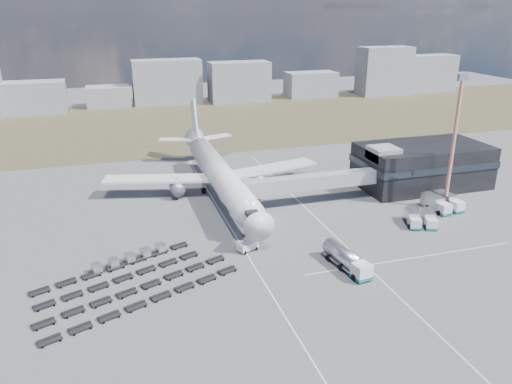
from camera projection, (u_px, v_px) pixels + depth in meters
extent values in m
plane|color=#565659|center=(261.00, 257.00, 86.24)|extent=(420.00, 420.00, 0.00)
cube|color=#49442B|center=(172.00, 123.00, 184.85)|extent=(420.00, 90.00, 0.01)
cube|color=silver|center=(242.00, 246.00, 90.18)|extent=(0.25, 110.00, 0.01)
cube|color=silver|center=(333.00, 234.00, 95.08)|extent=(0.25, 110.00, 0.01)
cube|color=silver|center=(413.00, 258.00, 85.87)|extent=(40.00, 0.25, 0.01)
cube|color=black|center=(422.00, 165.00, 119.08)|extent=(30.00, 16.00, 10.00)
cube|color=#262D38|center=(423.00, 161.00, 118.66)|extent=(30.40, 16.40, 1.60)
cube|color=#939399|center=(384.00, 154.00, 112.44)|extent=(6.00, 6.00, 3.00)
cube|color=#939399|center=(312.00, 182.00, 107.76)|extent=(29.80, 3.00, 3.00)
cube|color=#939399|center=(253.00, 189.00, 103.67)|extent=(4.00, 3.60, 3.40)
cylinder|color=slate|center=(260.00, 198.00, 105.42)|extent=(0.70, 0.70, 5.10)
cylinder|color=black|center=(260.00, 208.00, 106.15)|extent=(1.40, 0.90, 1.40)
cylinder|color=white|center=(220.00, 175.00, 111.28)|extent=(5.60, 48.00, 5.60)
cone|color=white|center=(255.00, 221.00, 87.53)|extent=(5.60, 5.00, 5.60)
cone|color=white|center=(197.00, 141.00, 136.10)|extent=(5.60, 8.00, 5.60)
cube|color=black|center=(251.00, 213.00, 89.04)|extent=(2.20, 2.00, 0.80)
cube|color=white|center=(160.00, 179.00, 112.65)|extent=(25.59, 11.38, 0.50)
cube|color=white|center=(269.00, 169.00, 119.72)|extent=(25.59, 11.38, 0.50)
cylinder|color=slate|center=(177.00, 187.00, 112.40)|extent=(3.00, 5.00, 3.00)
cylinder|color=slate|center=(257.00, 179.00, 117.57)|extent=(3.00, 5.00, 3.00)
cube|color=white|center=(176.00, 140.00, 136.26)|extent=(9.49, 5.63, 0.35)
cube|color=white|center=(215.00, 137.00, 139.26)|extent=(9.49, 5.63, 0.35)
cube|color=white|center=(194.00, 118.00, 136.80)|extent=(0.50, 9.06, 11.45)
cylinder|color=slate|center=(246.00, 229.00, 93.87)|extent=(0.50, 0.50, 2.50)
cylinder|color=slate|center=(204.00, 188.00, 115.41)|extent=(0.60, 0.60, 2.50)
cylinder|color=slate|center=(230.00, 185.00, 117.16)|extent=(0.60, 0.60, 2.50)
cylinder|color=black|center=(246.00, 233.00, 94.13)|extent=(0.50, 1.20, 1.20)
cube|color=gray|center=(21.00, 98.00, 198.93)|extent=(34.29, 12.00, 12.61)
cube|color=gray|center=(109.00, 96.00, 214.40)|extent=(18.28, 12.00, 8.61)
cube|color=gray|center=(167.00, 82.00, 219.40)|extent=(29.75, 12.00, 19.02)
cube|color=gray|center=(239.00, 82.00, 224.21)|extent=(26.89, 12.00, 17.61)
cube|color=gray|center=(311.00, 84.00, 237.44)|extent=(23.70, 12.00, 11.52)
cube|color=gray|center=(384.00, 71.00, 240.55)|extent=(25.01, 12.00, 22.68)
cube|color=gray|center=(426.00, 73.00, 252.69)|extent=(29.67, 12.00, 17.75)
cube|color=white|center=(362.00, 271.00, 78.48)|extent=(2.94, 2.94, 2.47)
cube|color=#146F70|center=(361.00, 276.00, 78.82)|extent=(3.07, 3.07, 0.54)
cylinder|color=silver|center=(342.00, 254.00, 82.76)|extent=(3.89, 8.38, 2.69)
cube|color=slate|center=(342.00, 261.00, 83.19)|extent=(3.79, 8.36, 0.38)
cylinder|color=black|center=(348.00, 267.00, 81.92)|extent=(2.94, 1.60, 1.18)
cube|color=white|center=(247.00, 246.00, 88.30)|extent=(4.20, 3.37, 1.61)
cube|color=white|center=(260.00, 183.00, 117.05)|extent=(3.85, 6.69, 2.94)
cube|color=#146F70|center=(259.00, 188.00, 117.47)|extent=(3.98, 6.82, 0.47)
cube|color=white|center=(415.00, 224.00, 96.58)|extent=(2.62, 2.57, 1.97)
cube|color=#146F70|center=(415.00, 227.00, 96.85)|extent=(2.74, 2.69, 0.40)
cube|color=silver|center=(412.00, 216.00, 99.39)|extent=(3.46, 4.62, 2.33)
cube|color=white|center=(431.00, 224.00, 96.40)|extent=(2.62, 2.57, 1.97)
cube|color=#146F70|center=(431.00, 228.00, 96.67)|extent=(2.74, 2.69, 0.40)
cube|color=silver|center=(427.00, 216.00, 99.21)|extent=(3.46, 4.62, 2.33)
cube|color=white|center=(444.00, 209.00, 103.20)|extent=(2.61, 2.51, 2.26)
cube|color=#146F70|center=(444.00, 213.00, 103.50)|extent=(2.72, 2.63, 0.46)
cube|color=silver|center=(432.00, 201.00, 106.14)|extent=(2.99, 4.98, 2.67)
cube|color=white|center=(457.00, 206.00, 104.50)|extent=(2.61, 2.51, 2.26)
cube|color=#146F70|center=(457.00, 210.00, 104.80)|extent=(2.72, 2.63, 0.46)
cube|color=silver|center=(445.00, 199.00, 107.44)|extent=(2.99, 4.98, 2.67)
cube|color=black|center=(97.00, 272.00, 80.90)|extent=(2.73, 2.22, 0.16)
cube|color=silver|center=(96.00, 267.00, 80.63)|extent=(1.89, 1.89, 1.36)
cube|color=black|center=(114.00, 266.00, 82.59)|extent=(2.73, 2.22, 0.16)
cube|color=silver|center=(113.00, 262.00, 82.32)|extent=(1.89, 1.89, 1.36)
cube|color=black|center=(130.00, 261.00, 84.29)|extent=(2.73, 2.22, 0.16)
cube|color=silver|center=(130.00, 257.00, 84.02)|extent=(1.89, 1.89, 1.36)
cube|color=black|center=(146.00, 256.00, 85.98)|extent=(2.73, 2.22, 0.16)
cube|color=silver|center=(145.00, 252.00, 85.71)|extent=(1.89, 1.89, 1.36)
cube|color=black|center=(161.00, 251.00, 87.67)|extent=(2.73, 2.22, 0.16)
cube|color=silver|center=(160.00, 247.00, 87.40)|extent=(1.89, 1.89, 1.36)
cube|color=black|center=(149.00, 301.00, 72.73)|extent=(30.60, 13.75, 0.73)
cube|color=black|center=(135.00, 289.00, 75.83)|extent=(30.60, 13.75, 0.73)
cube|color=black|center=(123.00, 278.00, 78.92)|extent=(26.85, 12.21, 0.73)
cube|color=black|center=(112.00, 267.00, 82.01)|extent=(26.85, 12.21, 0.73)
cylinder|color=#CB4020|center=(453.00, 147.00, 102.10)|extent=(0.77, 0.77, 27.36)
cube|color=slate|center=(463.00, 77.00, 97.20)|extent=(2.70, 1.17, 1.31)
cube|color=#565659|center=(444.00, 208.00, 106.82)|extent=(2.19, 2.19, 0.33)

